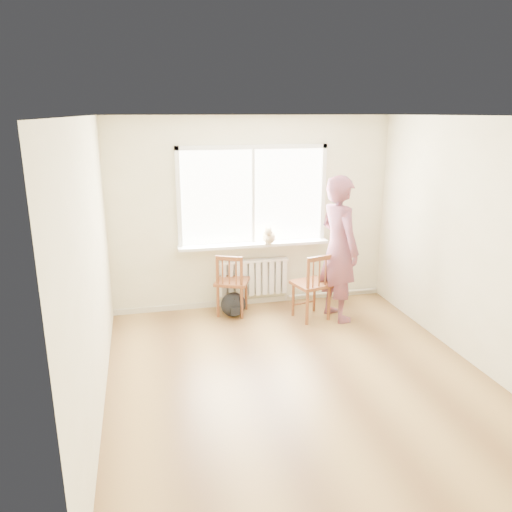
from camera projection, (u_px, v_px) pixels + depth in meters
floor at (299, 378)px, 5.32m from camera, size 4.50×4.50×0.00m
ceiling at (306, 116)px, 4.57m from camera, size 4.50×4.50×0.00m
back_wall at (252, 214)px, 7.05m from camera, size 4.00×0.01×2.70m
window at (253, 192)px, 6.94m from camera, size 2.12×0.05×1.42m
windowsill at (254, 244)px, 7.06m from camera, size 2.15×0.22×0.04m
radiator at (254, 277)px, 7.22m from camera, size 1.00×0.12×0.55m
heating_pipe at (333, 293)px, 7.62m from camera, size 1.40×0.04×0.04m
baseboard at (253, 301)px, 7.40m from camera, size 4.00×0.03×0.08m
chair_left at (231, 284)px, 6.88m from camera, size 0.56×0.55×0.88m
chair_right at (314, 287)px, 6.72m from camera, size 0.56×0.54×0.93m
person at (339, 249)px, 6.65m from camera, size 0.62×0.80×1.96m
cat at (269, 236)px, 6.99m from camera, size 0.25×0.40×0.27m
backpack at (233, 305)px, 6.90m from camera, size 0.42×0.37×0.35m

